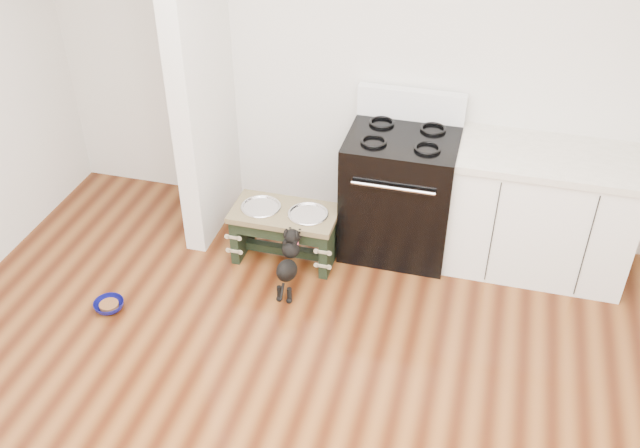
{
  "coord_description": "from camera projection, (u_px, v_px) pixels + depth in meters",
  "views": [
    {
      "loc": [
        0.81,
        -2.13,
        3.25
      ],
      "look_at": [
        -0.17,
        1.53,
        0.54
      ],
      "focal_mm": 40.0,
      "sensor_mm": 36.0,
      "label": 1
    }
  ],
  "objects": [
    {
      "name": "dog_feeder",
      "position": [
        285.0,
        225.0,
        5.07
      ],
      "size": [
        0.75,
        0.4,
        0.43
      ],
      "color": "black",
      "rests_on": "ground"
    },
    {
      "name": "room_shell",
      "position": [
        262.0,
        226.0,
        2.79
      ],
      "size": [
        5.0,
        5.0,
        5.0
      ],
      "color": "silver",
      "rests_on": "ground"
    },
    {
      "name": "oven_range",
      "position": [
        400.0,
        191.0,
        5.09
      ],
      "size": [
        0.76,
        0.69,
        1.14
      ],
      "color": "black",
      "rests_on": "ground"
    },
    {
      "name": "floor_bowl",
      "position": [
        109.0,
        306.0,
        4.76
      ],
      "size": [
        0.26,
        0.26,
        0.06
      ],
      "rotation": [
        0.0,
        0.0,
        0.4
      ],
      "color": "#0C0C56",
      "rests_on": "ground"
    },
    {
      "name": "cabinet_run",
      "position": [
        540.0,
        212.0,
        4.92
      ],
      "size": [
        1.24,
        0.64,
        0.91
      ],
      "color": "white",
      "rests_on": "ground"
    },
    {
      "name": "puppy",
      "position": [
        288.0,
        262.0,
        4.8
      ],
      "size": [
        0.13,
        0.38,
        0.46
      ],
      "color": "black",
      "rests_on": "ground"
    },
    {
      "name": "partition_wall",
      "position": [
        199.0,
        58.0,
        4.84
      ],
      "size": [
        0.15,
        0.8,
        2.7
      ],
      "primitive_type": "cube",
      "color": "silver",
      "rests_on": "ground"
    }
  ]
}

